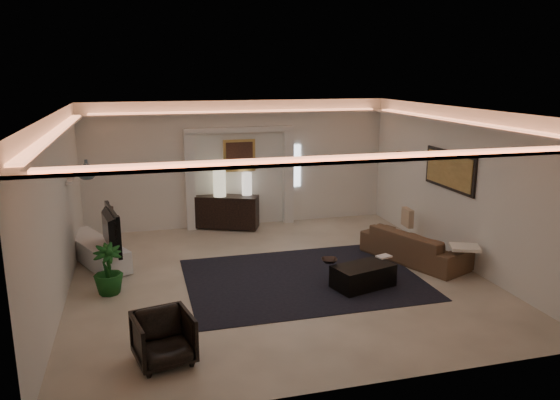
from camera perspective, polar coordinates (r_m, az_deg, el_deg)
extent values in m
plane|color=beige|center=(9.58, -0.23, -8.18)|extent=(7.00, 7.00, 0.00)
plane|color=white|center=(8.93, -0.25, 9.40)|extent=(7.00, 7.00, 0.00)
plane|color=silver|center=(12.50, -4.34, 3.83)|extent=(7.00, 0.00, 7.00)
plane|color=silver|center=(5.97, 8.42, -7.12)|extent=(7.00, 0.00, 7.00)
plane|color=silver|center=(8.95, -22.47, -1.05)|extent=(0.00, 7.00, 7.00)
plane|color=silver|center=(10.57, 18.44, 1.40)|extent=(0.00, 7.00, 7.00)
cube|color=silver|center=(8.95, -0.25, 7.61)|extent=(7.00, 7.00, 0.04)
cube|color=white|center=(12.81, 1.64, 3.65)|extent=(0.25, 0.03, 1.00)
cube|color=black|center=(9.50, 2.44, -8.34)|extent=(4.00, 3.00, 0.01)
cube|color=silver|center=(12.31, -9.49, 1.88)|extent=(0.22, 0.20, 2.20)
cube|color=silver|center=(12.72, 0.87, 2.44)|extent=(0.22, 0.20, 2.20)
cube|color=silver|center=(12.29, -4.32, 7.43)|extent=(2.52, 0.20, 0.12)
cube|color=tan|center=(12.44, -4.33, 4.72)|extent=(0.74, 0.04, 0.74)
cube|color=#4C2D1E|center=(12.41, -4.31, 4.70)|extent=(0.62, 0.02, 0.62)
cube|color=black|center=(10.76, 17.54, 3.02)|extent=(0.04, 1.64, 0.74)
cube|color=tan|center=(10.74, 17.42, 3.02)|extent=(0.02, 1.50, 0.62)
cylinder|color=black|center=(12.34, 12.48, 4.51)|extent=(0.12, 0.12, 0.22)
cube|color=silver|center=(10.25, -21.30, 1.95)|extent=(0.10, 0.55, 0.04)
cube|color=black|center=(12.41, -5.76, -1.23)|extent=(1.54, 1.01, 0.74)
cylinder|color=beige|center=(12.24, -6.42, 1.86)|extent=(0.37, 0.37, 0.63)
cylinder|color=white|center=(12.34, -3.54, 2.02)|extent=(0.29, 0.29, 0.51)
cube|color=white|center=(10.82, -19.00, -5.11)|extent=(1.38, 2.19, 0.40)
imported|color=black|center=(10.02, -18.02, -2.89)|extent=(1.32, 0.41, 0.75)
cylinder|color=#3A261F|center=(11.52, -17.55, -1.72)|extent=(0.17, 0.17, 0.43)
imported|color=#485560|center=(10.14, -19.80, 3.07)|extent=(0.44, 0.44, 0.35)
imported|color=#144916|center=(9.20, -17.75, -7.03)|extent=(0.54, 0.54, 0.83)
imported|color=#302618|center=(10.58, 14.04, -4.72)|extent=(2.23, 1.54, 0.61)
cube|color=silver|center=(9.94, 18.98, -4.77)|extent=(0.61, 0.56, 0.05)
cube|color=tan|center=(11.60, 13.34, -1.81)|extent=(0.14, 0.39, 0.38)
cube|color=black|center=(9.19, 8.78, -7.93)|extent=(1.12, 0.80, 0.37)
imported|color=black|center=(9.16, 5.25, -6.30)|extent=(0.33, 0.33, 0.07)
cube|color=white|center=(9.55, 10.95, -5.79)|extent=(0.29, 0.24, 0.03)
imported|color=black|center=(7.01, -12.22, -14.14)|extent=(0.82, 0.84, 0.64)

